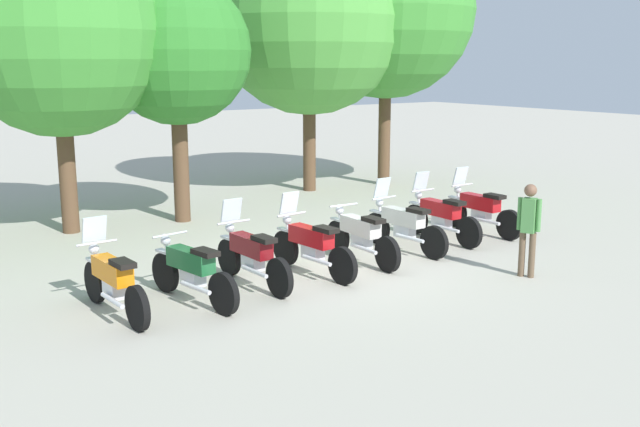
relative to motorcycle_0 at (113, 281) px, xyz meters
The scene contains 14 objects.
ground_plane 4.17m from the motorcycle_0, ahead, with size 80.00×80.00×0.00m, color #ADA899.
motorcycle_0 is the anchor object (origin of this frame).
motorcycle_1 1.18m from the motorcycle_0, ahead, with size 0.64×2.18×0.99m.
motorcycle_2 2.36m from the motorcycle_0, ahead, with size 0.62×2.19×1.37m.
motorcycle_3 3.54m from the motorcycle_0, ahead, with size 0.62×2.19×1.37m.
motorcycle_4 4.73m from the motorcycle_0, ahead, with size 0.62×2.19×0.99m.
motorcycle_5 5.92m from the motorcycle_0, ahead, with size 0.62×2.19×1.37m.
motorcycle_6 7.11m from the motorcycle_0, ahead, with size 0.62×2.19×1.37m.
motorcycle_7 8.29m from the motorcycle_0, ahead, with size 0.62×2.19×1.37m.
person_0 6.82m from the motorcycle_0, 18.00° to the right, with size 0.28×0.40×1.61m.
tree_1 6.88m from the motorcycle_0, 79.76° to the left, with size 4.35×4.35×6.40m.
tree_2 7.25m from the motorcycle_0, 57.11° to the left, with size 3.31×3.31×5.52m.
tree_3 11.73m from the motorcycle_0, 41.20° to the left, with size 5.28×5.28×7.43m.
tree_4 13.46m from the motorcycle_0, 32.67° to the left, with size 5.09×5.09×7.63m.
Camera 1 is at (-7.44, -10.32, 3.62)m, focal length 41.27 mm.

